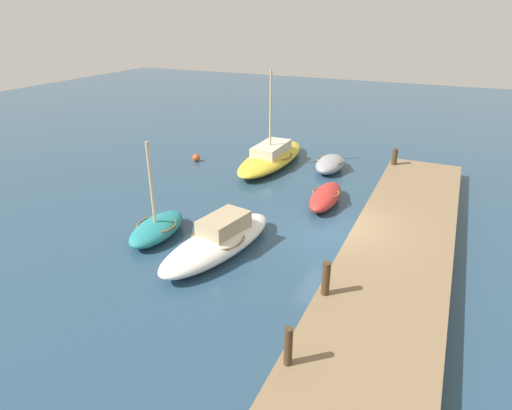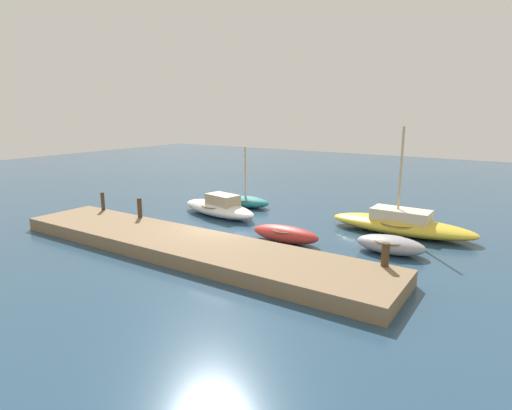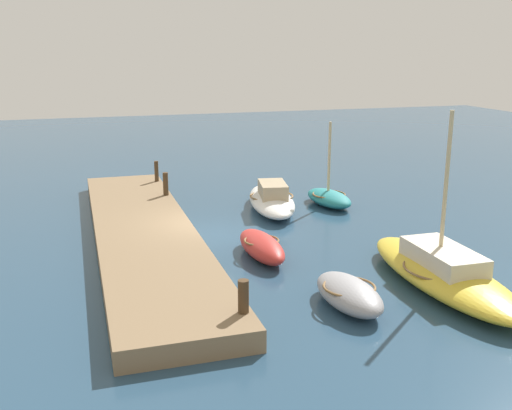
{
  "view_description": "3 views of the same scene",
  "coord_description": "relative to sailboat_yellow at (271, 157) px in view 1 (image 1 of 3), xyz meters",
  "views": [
    {
      "loc": [
        -14.55,
        -3.33,
        7.87
      ],
      "look_at": [
        -0.83,
        3.02,
        1.12
      ],
      "focal_mm": 30.37,
      "sensor_mm": 36.0,
      "label": 1
    },
    {
      "loc": [
        11.99,
        -15.11,
        5.98
      ],
      "look_at": [
        0.7,
        2.01,
        1.36
      ],
      "focal_mm": 29.77,
      "sensor_mm": 36.0,
      "label": 2
    },
    {
      "loc": [
        20.92,
        -4.47,
        6.92
      ],
      "look_at": [
        0.59,
        1.77,
        1.24
      ],
      "focal_mm": 41.49,
      "sensor_mm": 36.0,
      "label": 3
    }
  ],
  "objects": [
    {
      "name": "rowboat_red",
      "position": [
        -4.06,
        -4.34,
        -0.1
      ],
      "size": [
        3.34,
        1.24,
        0.77
      ],
      "rotation": [
        0.0,
        0.0,
        0.03
      ],
      "color": "#B72D28",
      "rests_on": "ground_plane"
    },
    {
      "name": "marker_buoy",
      "position": [
        -1.24,
        4.17,
        -0.28
      ],
      "size": [
        0.43,
        0.43,
        0.43
      ],
      "primitive_type": "sphere",
      "color": "#E54C19",
      "rests_on": "ground_plane"
    },
    {
      "name": "dock_platform",
      "position": [
        -6.86,
        -7.96,
        -0.19
      ],
      "size": [
        18.18,
        3.48,
        0.59
      ],
      "primitive_type": "cube",
      "color": "#846B4C",
      "rests_on": "ground_plane"
    },
    {
      "name": "rowboat_teal",
      "position": [
        -9.68,
        0.62,
        -0.12
      ],
      "size": [
        3.18,
        1.71,
        3.77
      ],
      "rotation": [
        0.0,
        0.0,
        0.09
      ],
      "color": "teal",
      "rests_on": "ground_plane"
    },
    {
      "name": "mooring_post_west",
      "position": [
        -14.31,
        -6.47,
        0.6
      ],
      "size": [
        0.2,
        0.2,
        1.0
      ],
      "primitive_type": "cylinder",
      "color": "#47331E",
      "rests_on": "dock_platform"
    },
    {
      "name": "dinghy_grey",
      "position": [
        0.44,
        -3.25,
        -0.1
      ],
      "size": [
        2.92,
        1.51,
        0.76
      ],
      "rotation": [
        0.0,
        0.0,
        0.03
      ],
      "color": "#939399",
      "rests_on": "ground_plane"
    },
    {
      "name": "mooring_post_mid_west",
      "position": [
        -11.38,
        -6.47,
        0.61
      ],
      "size": [
        0.23,
        0.23,
        1.01
      ],
      "primitive_type": "cylinder",
      "color": "#47331E",
      "rests_on": "dock_platform"
    },
    {
      "name": "mooring_post_mid_east",
      "position": [
        1.16,
        -6.47,
        0.53
      ],
      "size": [
        0.27,
        0.27,
        0.85
      ],
      "primitive_type": "cylinder",
      "color": "#47331E",
      "rests_on": "dock_platform"
    },
    {
      "name": "ground_plane",
      "position": [
        -6.86,
        -5.63,
        -0.49
      ],
      "size": [
        84.0,
        84.0,
        0.0
      ],
      "primitive_type": "plane",
      "color": "navy"
    },
    {
      "name": "sailboat_yellow",
      "position": [
        0.0,
        0.0,
        0.0
      ],
      "size": [
        7.07,
        2.36,
        5.23
      ],
      "rotation": [
        0.0,
        0.0,
        -0.01
      ],
      "color": "gold",
      "rests_on": "ground_plane"
    },
    {
      "name": "motorboat_white",
      "position": [
        -9.71,
        -2.09,
        -0.0
      ],
      "size": [
        5.71,
        2.83,
        1.3
      ],
      "rotation": [
        0.0,
        0.0,
        -0.18
      ],
      "color": "white",
      "rests_on": "ground_plane"
    }
  ]
}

